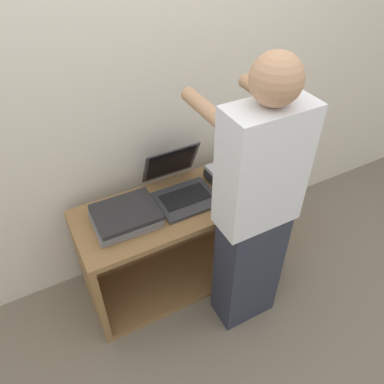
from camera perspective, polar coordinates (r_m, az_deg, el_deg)
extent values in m
plane|color=#756B5B|center=(2.54, 1.88, -15.92)|extent=(12.00, 12.00, 0.00)
cube|color=silver|center=(2.14, -5.50, 15.08)|extent=(8.00, 0.05, 2.40)
cube|color=olive|center=(2.18, -0.90, -1.66)|extent=(1.30, 0.49, 0.04)
cube|color=olive|center=(2.65, -0.76, -11.83)|extent=(1.30, 0.49, 0.04)
cube|color=olive|center=(2.29, -15.39, -12.48)|extent=(0.04, 0.49, 0.59)
cube|color=olive|center=(2.67, 11.37, -2.36)|extent=(0.04, 0.49, 0.59)
cube|color=olive|center=(2.55, -3.17, -3.91)|extent=(1.23, 0.04, 0.59)
cube|color=#333338|center=(2.17, -0.91, -1.11)|extent=(0.34, 0.28, 0.02)
cube|color=black|center=(2.17, -1.05, -0.71)|extent=(0.28, 0.15, 0.00)
cube|color=#333338|center=(2.22, -3.30, 4.47)|extent=(0.34, 0.12, 0.25)
cube|color=black|center=(2.22, -3.26, 4.46)|extent=(0.30, 0.10, 0.22)
cube|color=gray|center=(2.07, -10.24, -4.14)|extent=(0.35, 0.29, 0.03)
cube|color=slate|center=(2.05, -10.10, -3.73)|extent=(0.34, 0.28, 0.03)
cube|color=#232326|center=(2.04, -10.04, -3.06)|extent=(0.34, 0.28, 0.03)
cube|color=slate|center=(2.32, 7.16, 1.83)|extent=(0.35, 0.29, 0.03)
cube|color=#232326|center=(2.30, 7.07, 2.28)|extent=(0.35, 0.29, 0.03)
cube|color=#232326|center=(2.28, 7.21, 2.80)|extent=(0.35, 0.28, 0.03)
cube|color=#B7B7BC|center=(2.27, 7.38, 3.31)|extent=(0.35, 0.29, 0.03)
cube|color=#2D3342|center=(2.20, 8.46, -11.31)|extent=(0.34, 0.20, 0.79)
cube|color=white|center=(1.71, 10.71, 3.56)|extent=(0.40, 0.20, 0.62)
sphere|color=tan|center=(1.51, 12.72, 16.43)|extent=(0.21, 0.21, 0.21)
cylinder|color=tan|center=(1.70, 1.89, 12.68)|extent=(0.07, 0.32, 0.07)
cylinder|color=tan|center=(1.86, 10.78, 14.62)|extent=(0.07, 0.32, 0.07)
cube|color=red|center=(2.21, 8.38, 2.65)|extent=(0.06, 0.02, 0.01)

